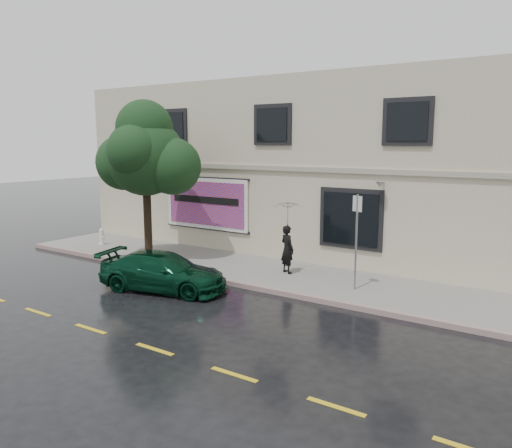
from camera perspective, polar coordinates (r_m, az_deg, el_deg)
The scene contains 12 objects.
ground at distance 15.48m, azimuth -8.04°, elevation -7.89°, with size 90.00×90.00×0.00m, color black.
sidewalk at distance 17.91m, azimuth -1.09°, elevation -5.16°, with size 20.00×3.50×0.15m, color gray.
curb at distance 16.56m, azimuth -4.57°, elevation -6.41°, with size 20.00×0.18×0.16m, color gray.
road_marking at distance 13.23m, azimuth -18.38°, elevation -11.30°, with size 19.00×0.12×0.01m, color gold.
building at distance 22.32m, azimuth 7.40°, elevation 6.55°, with size 20.00×8.12×7.00m.
billboard at distance 20.76m, azimuth -5.73°, elevation 2.36°, with size 4.30×0.16×2.20m.
car at distance 15.81m, azimuth -10.58°, elevation -5.36°, with size 1.80×4.07×1.18m, color #08331F.
pedestrian at distance 16.96m, azimuth 3.59°, elevation -2.90°, with size 0.60×0.39×1.64m, color black.
umbrella at distance 16.74m, azimuth 3.63°, elevation 1.14°, with size 1.04×1.04×0.77m, color black.
street_tree at distance 19.04m, azimuth -12.52°, elevation 7.46°, with size 2.90×2.90×5.33m.
fire_hydrant at distance 22.70m, azimuth -17.20°, elevation -1.39°, with size 0.29×0.27×0.71m.
sign_pole at distance 15.17m, azimuth 11.40°, elevation -1.10°, with size 0.34×0.15×2.89m.
Camera 1 is at (9.92, -10.97, 4.57)m, focal length 35.00 mm.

